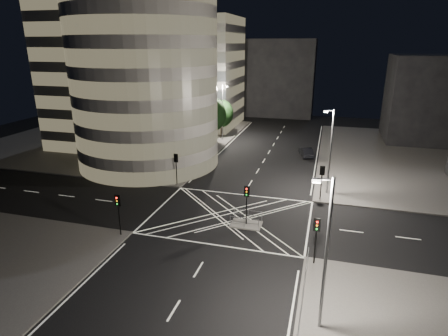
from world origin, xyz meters
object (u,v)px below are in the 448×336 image
(street_lamp_left_far, at_px, (222,111))
(sedan, at_px, (306,152))
(traffic_signal_fl, at_px, (176,163))
(traffic_signal_nl, at_px, (118,207))
(traffic_signal_island, at_px, (247,198))
(central_island, at_px, (246,224))
(traffic_signal_nr, at_px, (316,233))
(street_lamp_right_far, at_px, (330,149))
(street_lamp_right_near, at_px, (325,251))
(traffic_signal_fr, at_px, (322,176))
(street_lamp_left_near, at_px, (186,133))

(street_lamp_left_far, height_order, sedan, street_lamp_left_far)
(traffic_signal_fl, xyz_separation_m, traffic_signal_nl, (0.00, -13.60, 0.00))
(traffic_signal_island, bearing_deg, central_island, 0.00)
(traffic_signal_nr, height_order, street_lamp_left_far, street_lamp_left_far)
(street_lamp_right_far, distance_m, street_lamp_right_near, 23.00)
(central_island, xyz_separation_m, traffic_signal_island, (0.00, 0.00, 2.84))
(traffic_signal_fl, distance_m, sedan, 22.89)
(traffic_signal_island, height_order, street_lamp_right_far, street_lamp_right_far)
(traffic_signal_nr, bearing_deg, street_lamp_right_near, -84.96)
(traffic_signal_nl, xyz_separation_m, street_lamp_left_far, (-0.64, 36.80, 2.63))
(street_lamp_right_near, bearing_deg, traffic_signal_nr, 95.04)
(street_lamp_right_far, distance_m, sedan, 16.21)
(traffic_signal_fl, xyz_separation_m, traffic_signal_nr, (17.60, -13.60, 0.00))
(central_island, relative_size, street_lamp_right_far, 0.30)
(traffic_signal_fr, relative_size, street_lamp_right_far, 0.40)
(street_lamp_left_near, bearing_deg, traffic_signal_island, -49.73)
(central_island, height_order, street_lamp_right_far, street_lamp_right_far)
(traffic_signal_fr, xyz_separation_m, street_lamp_right_near, (0.64, -20.80, 2.63))
(sedan, bearing_deg, traffic_signal_fr, 83.71)
(traffic_signal_nl, relative_size, street_lamp_right_near, 0.40)
(traffic_signal_nl, distance_m, traffic_signal_fr, 22.24)
(street_lamp_right_far, bearing_deg, traffic_signal_island, -125.30)
(traffic_signal_fr, relative_size, street_lamp_left_far, 0.40)
(central_island, relative_size, traffic_signal_island, 0.75)
(traffic_signal_fr, height_order, sedan, traffic_signal_fr)
(traffic_signal_island, bearing_deg, street_lamp_right_far, 54.70)
(traffic_signal_fr, bearing_deg, street_lamp_right_near, -88.25)
(traffic_signal_fl, distance_m, street_lamp_right_near, 27.79)
(sedan, bearing_deg, central_island, 65.66)
(street_lamp_right_far, bearing_deg, traffic_signal_fl, -173.12)
(traffic_signal_nr, relative_size, street_lamp_left_near, 0.40)
(traffic_signal_fl, height_order, traffic_signal_fr, same)
(central_island, height_order, street_lamp_left_near, street_lamp_left_near)
(central_island, bearing_deg, traffic_signal_fr, 50.67)
(street_lamp_right_near, bearing_deg, traffic_signal_island, 120.75)
(central_island, height_order, traffic_signal_nl, traffic_signal_nl)
(street_lamp_right_far, bearing_deg, traffic_signal_nl, -139.09)
(street_lamp_left_far, bearing_deg, street_lamp_right_far, -48.06)
(street_lamp_right_far, bearing_deg, street_lamp_left_near, 170.97)
(central_island, distance_m, traffic_signal_island, 2.84)
(traffic_signal_nl, relative_size, traffic_signal_nr, 1.00)
(street_lamp_right_far, xyz_separation_m, street_lamp_right_near, (0.00, -23.00, 0.00))
(traffic_signal_nl, xyz_separation_m, street_lamp_right_near, (18.24, -7.20, 2.63))
(traffic_signal_fr, distance_m, street_lamp_left_near, 19.14)
(traffic_signal_nl, xyz_separation_m, sedan, (14.82, 30.91, -2.18))
(street_lamp_left_far, bearing_deg, sedan, -20.87)
(traffic_signal_fl, distance_m, street_lamp_left_near, 5.86)
(traffic_signal_fl, relative_size, traffic_signal_nr, 1.00)
(street_lamp_right_far, bearing_deg, sedan, 102.72)
(traffic_signal_nr, xyz_separation_m, sedan, (-2.78, 30.91, -2.18))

